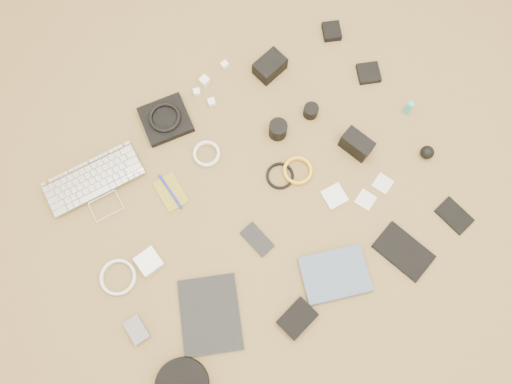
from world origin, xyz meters
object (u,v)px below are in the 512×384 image
dslr_camera (270,66)px  paperback (341,299)px  tablet (210,315)px  phone (257,239)px  laptop (100,191)px

dslr_camera → paperback: (-0.27, -0.89, -0.02)m
tablet → phone: (0.28, 0.14, -0.00)m
dslr_camera → paperback: 0.93m
tablet → dslr_camera: bearing=69.2°
laptop → paperback: bearing=-52.3°
tablet → laptop: bearing=125.3°
paperback → dslr_camera: bearing=2.6°
phone → tablet: bearing=-164.2°
phone → paperback: 0.36m
phone → paperback: size_ratio=0.53×
tablet → phone: tablet is taller
laptop → paperback: laptop is taller
tablet → paperback: 0.46m
laptop → tablet: (0.12, -0.60, -0.01)m
tablet → phone: 0.31m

